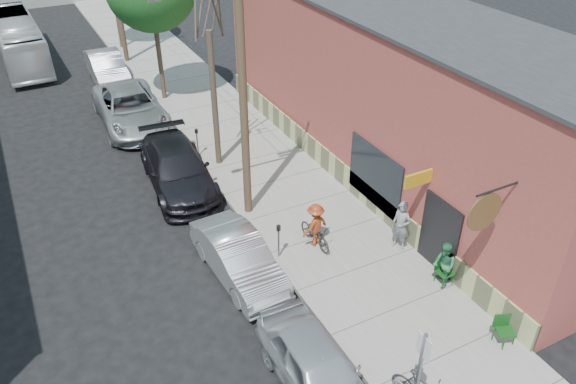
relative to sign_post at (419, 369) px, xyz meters
name	(u,v)px	position (x,y,z in m)	size (l,w,h in m)	color
ground	(237,316)	(-2.35, 5.06, -1.83)	(120.00, 120.00, 0.00)	black
sidewalk	(227,131)	(1.90, 16.06, -1.76)	(4.50, 58.00, 0.15)	gray
cafe_building	(395,93)	(6.64, 10.06, 1.47)	(6.60, 20.20, 6.61)	#963F37
sign_post	(419,369)	(0.00, 0.00, 0.00)	(0.07, 0.45, 2.80)	slate
parking_meter_near	(279,236)	(-0.10, 6.78, -0.85)	(0.14, 0.14, 1.24)	slate
parking_meter_far	(197,138)	(-0.10, 14.41, -0.85)	(0.14, 0.14, 1.24)	slate
utility_pole_near	(240,74)	(0.04, 9.65, 3.58)	(3.57, 0.28, 10.00)	#503A28
tree_bare	(214,101)	(0.45, 13.44, 1.11)	(0.24, 0.24, 5.58)	#44392C
patio_chair_a	(445,272)	(3.81, 3.28, -1.24)	(0.50, 0.50, 0.88)	#124114
patio_chair_b	(505,331)	(3.65, 0.68, -1.24)	(0.50, 0.50, 0.88)	#124114
patron_grey	(401,226)	(3.66, 5.35, -0.79)	(0.65, 0.43, 1.79)	gray
patron_green	(444,265)	(3.69, 3.27, -0.91)	(0.75, 0.58, 1.54)	#2D704A
cyclist	(315,225)	(1.28, 6.81, -0.90)	(1.01, 0.58, 1.56)	maroon
cyclist_bike	(315,233)	(1.28, 6.81, -1.25)	(0.57, 1.64, 0.86)	black
car_0	(318,370)	(-1.55, 1.78, -1.08)	(1.78, 4.43, 1.51)	silver
car_1	(239,258)	(-1.55, 6.67, -1.12)	(1.52, 4.35, 1.43)	#B8BCC0
car_2	(178,169)	(-1.55, 12.62, -1.03)	(2.26, 5.56, 1.61)	black
car_3	(131,108)	(-1.77, 18.95, -0.99)	(2.81, 6.09, 1.69)	#A7ABAF
car_4	(107,68)	(-1.55, 24.95, -1.02)	(1.71, 4.91, 1.62)	#9B9DA2
bus	(19,41)	(-5.43, 30.45, -0.49)	(2.26, 9.65, 2.69)	white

